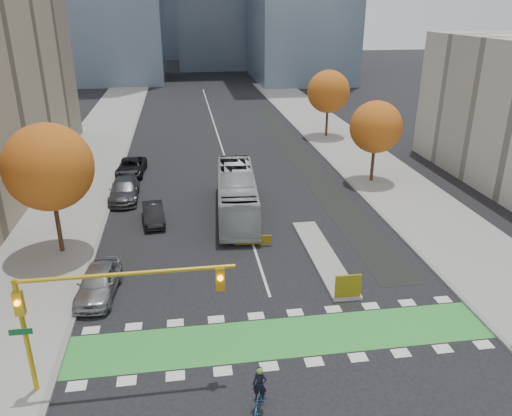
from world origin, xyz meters
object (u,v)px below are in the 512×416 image
object	(u,v)px
parked_car_a	(98,282)
parked_car_b	(153,214)
cyclist	(260,396)
bus	(237,194)
hazard_board	(348,286)
traffic_signal_west	(91,301)
tree_east_far	(328,92)
parked_car_c	(124,190)
tree_west	(49,167)
tree_east_near	(376,127)
parked_car_d	(131,167)

from	to	relation	value
parked_car_a	parked_car_b	xyz separation A→B (m)	(2.50, 9.34, -0.14)
cyclist	bus	xyz separation A→B (m)	(1.32, 19.33, 0.95)
hazard_board	cyclist	xyz separation A→B (m)	(-5.78, -6.93, -0.15)
cyclist	parked_car_a	xyz separation A→B (m)	(-7.22, 9.30, 0.15)
traffic_signal_west	parked_car_b	world-z (taller)	traffic_signal_west
tree_east_far	parked_car_b	bearing A→B (deg)	-130.70
parked_car_c	parked_car_a	bearing A→B (deg)	-90.45
tree_west	tree_east_far	distance (m)	35.73
tree_east_near	parked_car_b	world-z (taller)	tree_east_near
tree_west	parked_car_a	bearing A→B (deg)	-61.07
traffic_signal_west	parked_car_b	xyz separation A→B (m)	(1.43, 16.42, -3.37)
tree_west	bus	xyz separation A→B (m)	(11.55, 4.59, -4.02)
traffic_signal_west	parked_car_a	size ratio (longest dim) A/B	1.82
parked_car_c	tree_east_far	bearing A→B (deg)	38.18
parked_car_a	tree_east_far	bearing A→B (deg)	61.00
parked_car_a	parked_car_d	bearing A→B (deg)	95.19
hazard_board	parked_car_a	world-z (taller)	parked_car_a
traffic_signal_west	parked_car_d	xyz separation A→B (m)	(-1.00, 27.68, -3.33)
traffic_signal_west	parked_car_c	xyz separation A→B (m)	(-1.04, 21.42, -3.25)
hazard_board	bus	xyz separation A→B (m)	(-4.45, 12.39, 0.79)
tree_east_far	parked_car_c	size ratio (longest dim) A/B	1.41
hazard_board	cyclist	distance (m)	9.02
cyclist	parked_car_b	xyz separation A→B (m)	(-4.72, 18.64, 0.01)
tree_east_near	parked_car_a	world-z (taller)	tree_east_near
tree_east_far	parked_car_c	world-z (taller)	tree_east_far
tree_east_near	cyclist	bearing A→B (deg)	-119.12
cyclist	parked_car_a	size ratio (longest dim) A/B	0.41
tree_east_far	parked_car_d	xyz separation A→B (m)	(-21.43, -10.83, -4.53)
traffic_signal_west	parked_car_c	world-z (taller)	traffic_signal_west
parked_car_d	cyclist	bearing A→B (deg)	-72.62
tree_east_far	parked_car_b	world-z (taller)	tree_east_far
hazard_board	tree_east_near	distance (m)	19.93
traffic_signal_west	parked_car_c	size ratio (longest dim) A/B	1.58
parked_car_c	parked_car_d	distance (m)	6.26
bus	parked_car_a	distance (m)	13.19
tree_east_near	traffic_signal_west	world-z (taller)	tree_east_near
tree_west	tree_east_far	bearing A→B (deg)	46.70
parked_car_a	parked_car_b	size ratio (longest dim) A/B	1.17
bus	parked_car_c	bearing A→B (deg)	157.39
cyclist	parked_car_b	size ratio (longest dim) A/B	0.49
tree_east_near	traffic_signal_west	bearing A→B (deg)	-131.52
parked_car_d	tree_west	bearing A→B (deg)	-97.52
parked_car_a	parked_car_c	xyz separation A→B (m)	(0.03, 14.34, -0.01)
tree_east_near	parked_car_c	size ratio (longest dim) A/B	1.31
bus	parked_car_c	distance (m)	9.58
traffic_signal_west	parked_car_d	distance (m)	27.90
parked_car_d	hazard_board	bearing A→B (deg)	-56.70
tree_east_near	parked_car_c	xyz separation A→B (m)	(-20.97, -1.09, -4.08)
parked_car_b	parked_car_d	size ratio (longest dim) A/B	0.79
parked_car_c	cyclist	bearing A→B (deg)	-73.41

